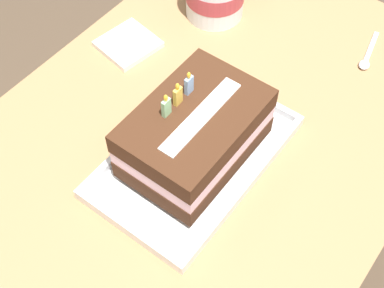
% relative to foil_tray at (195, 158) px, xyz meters
% --- Properties ---
extents(ground_plane, '(8.00, 8.00, 0.00)m').
position_rel_foil_tray_xyz_m(ground_plane, '(0.02, 0.02, -0.72)').
color(ground_plane, '#4C3D2D').
extents(dining_table, '(1.19, 0.75, 0.71)m').
position_rel_foil_tray_xyz_m(dining_table, '(0.02, 0.02, -0.11)').
color(dining_table, '#9E754C').
rests_on(dining_table, ground_plane).
extents(foil_tray, '(0.38, 0.23, 0.02)m').
position_rel_foil_tray_xyz_m(foil_tray, '(0.00, 0.00, 0.00)').
color(foil_tray, silver).
rests_on(foil_tray, dining_table).
extents(birthday_cake, '(0.25, 0.17, 0.16)m').
position_rel_foil_tray_xyz_m(birthday_cake, '(-0.00, 0.00, 0.07)').
color(birthday_cake, '#412515').
rests_on(birthday_cake, foil_tray).
extents(serving_spoon_near_tray, '(0.13, 0.04, 0.01)m').
position_rel_foil_tray_xyz_m(serving_spoon_near_tray, '(0.42, -0.14, -0.00)').
color(serving_spoon_near_tray, silver).
rests_on(serving_spoon_near_tray, dining_table).
extents(napkin_pile, '(0.13, 0.13, 0.01)m').
position_rel_foil_tray_xyz_m(napkin_pile, '(0.15, 0.29, -0.00)').
color(napkin_pile, white).
rests_on(napkin_pile, dining_table).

